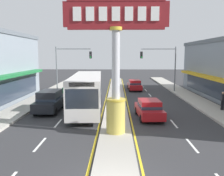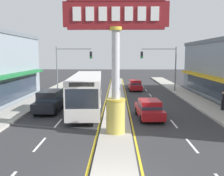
{
  "view_description": "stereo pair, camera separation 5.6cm",
  "coord_description": "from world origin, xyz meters",
  "px_view_note": "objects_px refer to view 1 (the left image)",
  "views": [
    {
      "loc": [
        0.04,
        -8.49,
        5.04
      ],
      "look_at": [
        -0.29,
        9.72,
        2.6
      ],
      "focal_mm": 39.16,
      "sensor_mm": 36.0,
      "label": 1
    },
    {
      "loc": [
        0.1,
        -8.49,
        5.04
      ],
      "look_at": [
        -0.29,
        9.72,
        2.6
      ],
      "focal_mm": 39.16,
      "sensor_mm": 36.0,
      "label": 2
    }
  ],
  "objects_px": {
    "suv_far_right_lane": "(50,101)",
    "bus_mid_left_lane": "(87,90)",
    "district_sign": "(116,66)",
    "sedan_far_left_oncoming": "(73,87)",
    "sedan_kerb_right": "(135,85)",
    "traffic_light_right_side": "(162,61)",
    "traffic_light_left_side": "(69,61)",
    "pedestrian_far_side": "(223,100)",
    "sedan_near_right_lane": "(149,109)"
  },
  "relations": [
    {
      "from": "traffic_light_right_side",
      "to": "suv_far_right_lane",
      "type": "distance_m",
      "value": 17.31
    },
    {
      "from": "traffic_light_left_side",
      "to": "suv_far_right_lane",
      "type": "xyz_separation_m",
      "value": [
        0.29,
        -11.19,
        -3.26
      ]
    },
    {
      "from": "traffic_light_right_side",
      "to": "sedan_far_left_oncoming",
      "type": "bearing_deg",
      "value": -178.26
    },
    {
      "from": "district_sign",
      "to": "bus_mid_left_lane",
      "type": "relative_size",
      "value": 0.73
    },
    {
      "from": "sedan_kerb_right",
      "to": "pedestrian_far_side",
      "type": "height_order",
      "value": "pedestrian_far_side"
    },
    {
      "from": "pedestrian_far_side",
      "to": "sedan_kerb_right",
      "type": "bearing_deg",
      "value": 116.86
    },
    {
      "from": "suv_far_right_lane",
      "to": "sedan_far_left_oncoming",
      "type": "height_order",
      "value": "suv_far_right_lane"
    },
    {
      "from": "bus_mid_left_lane",
      "to": "sedan_kerb_right",
      "type": "xyz_separation_m",
      "value": [
        5.33,
        13.06,
        -1.08
      ]
    },
    {
      "from": "suv_far_right_lane",
      "to": "sedan_kerb_right",
      "type": "bearing_deg",
      "value": 57.6
    },
    {
      "from": "sedan_far_left_oncoming",
      "to": "suv_far_right_lane",
      "type": "bearing_deg",
      "value": -90.01
    },
    {
      "from": "traffic_light_right_side",
      "to": "sedan_kerb_right",
      "type": "relative_size",
      "value": 1.42
    },
    {
      "from": "sedan_far_left_oncoming",
      "to": "sedan_near_right_lane",
      "type": "bearing_deg",
      "value": -57.77
    },
    {
      "from": "district_sign",
      "to": "sedan_far_left_oncoming",
      "type": "xyz_separation_m",
      "value": [
        -5.97,
        17.8,
        -3.57
      ]
    },
    {
      "from": "sedan_near_right_lane",
      "to": "sedan_kerb_right",
      "type": "relative_size",
      "value": 1.01
    },
    {
      "from": "district_sign",
      "to": "sedan_kerb_right",
      "type": "xyz_separation_m",
      "value": [
        2.67,
        19.96,
        -3.57
      ]
    },
    {
      "from": "suv_far_right_lane",
      "to": "sedan_kerb_right",
      "type": "height_order",
      "value": "suv_far_right_lane"
    },
    {
      "from": "sedan_near_right_lane",
      "to": "sedan_kerb_right",
      "type": "xyz_separation_m",
      "value": [
        -0.0,
        15.86,
        0.0
      ]
    },
    {
      "from": "bus_mid_left_lane",
      "to": "sedan_far_left_oncoming",
      "type": "distance_m",
      "value": 11.44
    },
    {
      "from": "traffic_light_right_side",
      "to": "sedan_near_right_lane",
      "type": "relative_size",
      "value": 1.41
    },
    {
      "from": "traffic_light_right_side",
      "to": "pedestrian_far_side",
      "type": "relative_size",
      "value": 3.74
    },
    {
      "from": "traffic_light_left_side",
      "to": "traffic_light_right_side",
      "type": "distance_m",
      "value": 12.52
    },
    {
      "from": "traffic_light_left_side",
      "to": "traffic_light_right_side",
      "type": "relative_size",
      "value": 1.0
    },
    {
      "from": "traffic_light_right_side",
      "to": "suv_far_right_lane",
      "type": "xyz_separation_m",
      "value": [
        -12.22,
        -11.81,
        -3.26
      ]
    },
    {
      "from": "traffic_light_left_side",
      "to": "sedan_near_right_lane",
      "type": "distance_m",
      "value": 16.5
    },
    {
      "from": "district_sign",
      "to": "sedan_near_right_lane",
      "type": "height_order",
      "value": "district_sign"
    },
    {
      "from": "sedan_kerb_right",
      "to": "pedestrian_far_side",
      "type": "relative_size",
      "value": 2.64
    },
    {
      "from": "district_sign",
      "to": "traffic_light_left_side",
      "type": "xyz_separation_m",
      "value": [
        -6.25,
        17.54,
        -0.11
      ]
    },
    {
      "from": "bus_mid_left_lane",
      "to": "pedestrian_far_side",
      "type": "bearing_deg",
      "value": -2.17
    },
    {
      "from": "sedan_kerb_right",
      "to": "pedestrian_far_side",
      "type": "xyz_separation_m",
      "value": [
        6.85,
        -13.52,
        0.33
      ]
    },
    {
      "from": "district_sign",
      "to": "pedestrian_far_side",
      "type": "bearing_deg",
      "value": 34.08
    },
    {
      "from": "traffic_light_right_side",
      "to": "sedan_kerb_right",
      "type": "xyz_separation_m",
      "value": [
        -3.58,
        1.79,
        -3.46
      ]
    },
    {
      "from": "sedan_far_left_oncoming",
      "to": "sedan_kerb_right",
      "type": "relative_size",
      "value": 1.0
    },
    {
      "from": "traffic_light_left_side",
      "to": "sedan_near_right_lane",
      "type": "relative_size",
      "value": 1.41
    },
    {
      "from": "district_sign",
      "to": "sedan_far_left_oncoming",
      "type": "distance_m",
      "value": 19.11
    },
    {
      "from": "traffic_light_left_side",
      "to": "suv_far_right_lane",
      "type": "bearing_deg",
      "value": -88.54
    },
    {
      "from": "bus_mid_left_lane",
      "to": "suv_far_right_lane",
      "type": "bearing_deg",
      "value": -170.62
    },
    {
      "from": "suv_far_right_lane",
      "to": "bus_mid_left_lane",
      "type": "xyz_separation_m",
      "value": [
        3.3,
        0.55,
        0.88
      ]
    },
    {
      "from": "suv_far_right_lane",
      "to": "traffic_light_right_side",
      "type": "bearing_deg",
      "value": 44.04
    },
    {
      "from": "district_sign",
      "to": "bus_mid_left_lane",
      "type": "distance_m",
      "value": 7.81
    },
    {
      "from": "traffic_light_right_side",
      "to": "bus_mid_left_lane",
      "type": "distance_m",
      "value": 14.57
    },
    {
      "from": "traffic_light_left_side",
      "to": "bus_mid_left_lane",
      "type": "relative_size",
      "value": 0.55
    },
    {
      "from": "traffic_light_left_side",
      "to": "district_sign",
      "type": "bearing_deg",
      "value": -70.38
    },
    {
      "from": "district_sign",
      "to": "traffic_light_right_side",
      "type": "relative_size",
      "value": 1.33
    },
    {
      "from": "sedan_far_left_oncoming",
      "to": "sedan_kerb_right",
      "type": "height_order",
      "value": "same"
    },
    {
      "from": "traffic_light_left_side",
      "to": "sedan_kerb_right",
      "type": "distance_m",
      "value": 9.87
    },
    {
      "from": "district_sign",
      "to": "traffic_light_left_side",
      "type": "height_order",
      "value": "district_sign"
    },
    {
      "from": "sedan_kerb_right",
      "to": "pedestrian_far_side",
      "type": "bearing_deg",
      "value": -63.14
    },
    {
      "from": "traffic_light_left_side",
      "to": "sedan_near_right_lane",
      "type": "bearing_deg",
      "value": -56.43
    },
    {
      "from": "traffic_light_left_side",
      "to": "bus_mid_left_lane",
      "type": "bearing_deg",
      "value": -71.38
    },
    {
      "from": "sedan_near_right_lane",
      "to": "traffic_light_right_side",
      "type": "bearing_deg",
      "value": 75.72
    }
  ]
}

